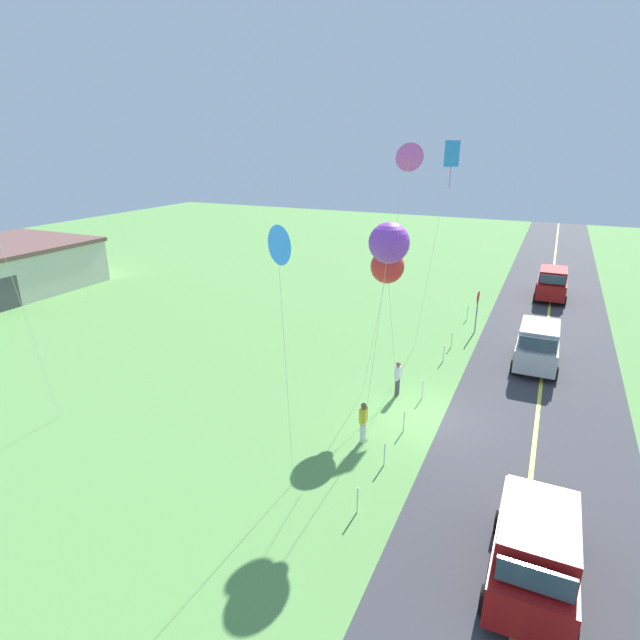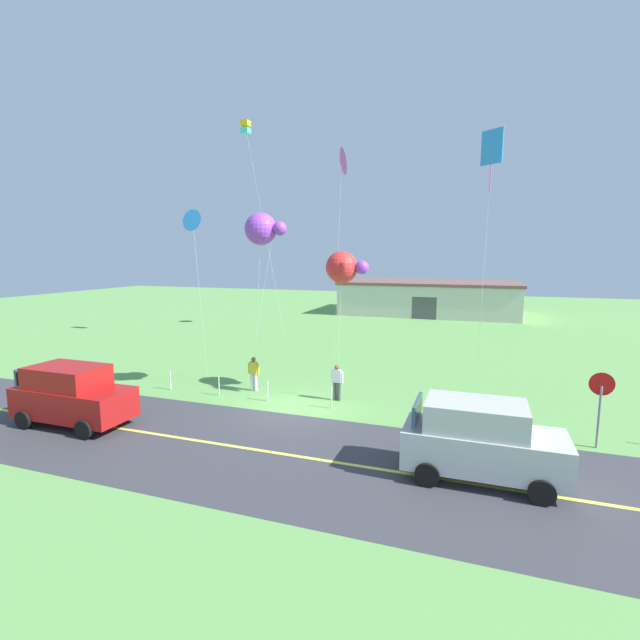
% 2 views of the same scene
% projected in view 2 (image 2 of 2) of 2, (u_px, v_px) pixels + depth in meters
% --- Properties ---
extents(ground_plane, '(120.00, 120.00, 0.10)m').
position_uv_depth(ground_plane, '(293.00, 411.00, 18.79)').
color(ground_plane, '#60994C').
extents(asphalt_road, '(120.00, 7.00, 0.00)m').
position_uv_depth(asphalt_road, '(246.00, 448.00, 15.05)').
color(asphalt_road, '#38383D').
rests_on(asphalt_road, ground).
extents(road_centre_stripe, '(120.00, 0.16, 0.00)m').
position_uv_depth(road_centre_stripe, '(246.00, 448.00, 15.05)').
color(road_centre_stripe, '#E5E04C').
rests_on(road_centre_stripe, asphalt_road).
extents(car_suv_foreground, '(4.40, 2.12, 2.24)m').
position_uv_depth(car_suv_foreground, '(481.00, 440.00, 12.87)').
color(car_suv_foreground, '#B7B7BC').
rests_on(car_suv_foreground, ground).
extents(car_parked_west_near, '(4.40, 2.12, 2.24)m').
position_uv_depth(car_parked_west_near, '(72.00, 395.00, 17.03)').
color(car_parked_west_near, maroon).
rests_on(car_parked_west_near, ground).
extents(stop_sign, '(0.76, 0.08, 2.56)m').
position_uv_depth(stop_sign, '(601.00, 395.00, 14.85)').
color(stop_sign, gray).
rests_on(stop_sign, ground).
extents(person_adult_near, '(0.58, 0.22, 1.60)m').
position_uv_depth(person_adult_near, '(254.00, 373.00, 21.37)').
color(person_adult_near, silver).
rests_on(person_adult_near, ground).
extents(person_adult_companion, '(0.58, 0.22, 1.60)m').
position_uv_depth(person_adult_companion, '(337.00, 381.00, 19.92)').
color(person_adult_companion, '#3F3F47').
rests_on(person_adult_companion, ground).
extents(kite_red_low, '(1.94, 1.40, 8.14)m').
position_uv_depth(kite_red_low, '(262.00, 229.00, 19.75)').
color(kite_red_low, silver).
rests_on(kite_red_low, ground).
extents(kite_blue_mid, '(1.90, 1.41, 6.49)m').
position_uv_depth(kite_blue_mid, '(343.00, 267.00, 19.86)').
color(kite_blue_mid, silver).
rests_on(kite_blue_mid, ground).
extents(kite_yellow_high, '(1.14, 0.44, 8.58)m').
position_uv_depth(kite_yellow_high, '(193.00, 221.00, 22.79)').
color(kite_yellow_high, silver).
rests_on(kite_yellow_high, ground).
extents(kite_green_far, '(0.29, 3.99, 8.91)m').
position_uv_depth(kite_green_far, '(273.00, 231.00, 39.14)').
color(kite_green_far, silver).
rests_on(kite_green_far, ground).
extents(kite_pink_drift, '(0.74, 1.47, 10.75)m').
position_uv_depth(kite_pink_drift, '(492.00, 153.00, 16.31)').
color(kite_pink_drift, silver).
rests_on(kite_pink_drift, ground).
extents(kite_orange_near, '(2.77, 1.12, 15.54)m').
position_uv_depth(kite_orange_near, '(246.00, 128.00, 31.67)').
color(kite_orange_near, silver).
rests_on(kite_orange_near, ground).
extents(kite_cyan_top, '(1.17, 1.96, 10.65)m').
position_uv_depth(kite_cyan_top, '(341.00, 163.00, 18.62)').
color(kite_cyan_top, silver).
rests_on(kite_cyan_top, ground).
extents(warehouse_distant, '(18.36, 10.20, 3.50)m').
position_uv_depth(warehouse_distant, '(430.00, 297.00, 49.68)').
color(warehouse_distant, beige).
rests_on(warehouse_distant, ground).
extents(fence_post_0, '(0.05, 0.05, 0.90)m').
position_uv_depth(fence_post_0, '(170.00, 380.00, 21.54)').
color(fence_post_0, silver).
rests_on(fence_post_0, ground).
extents(fence_post_1, '(0.05, 0.05, 0.90)m').
position_uv_depth(fence_post_1, '(219.00, 386.00, 20.67)').
color(fence_post_1, silver).
rests_on(fence_post_1, ground).
extents(fence_post_2, '(0.05, 0.05, 0.90)m').
position_uv_depth(fence_post_2, '(268.00, 391.00, 19.87)').
color(fence_post_2, silver).
rests_on(fence_post_2, ground).
extents(fence_post_3, '(0.05, 0.05, 0.90)m').
position_uv_depth(fence_post_3, '(331.00, 398.00, 18.91)').
color(fence_post_3, silver).
rests_on(fence_post_3, ground).
extents(fence_post_4, '(0.05, 0.05, 0.90)m').
position_uv_depth(fence_post_4, '(441.00, 410.00, 17.45)').
color(fence_post_4, silver).
rests_on(fence_post_4, ground).
extents(fence_post_5, '(0.05, 0.05, 0.90)m').
position_uv_depth(fence_post_5, '(499.00, 416.00, 16.78)').
color(fence_post_5, silver).
rests_on(fence_post_5, ground).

